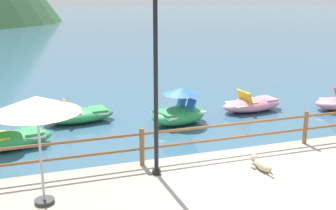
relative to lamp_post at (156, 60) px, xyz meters
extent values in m
plane|color=#38607A|center=(2.21, 39.09, -3.10)|extent=(200.00, 200.00, 0.00)
cylinder|color=brown|center=(-0.17, 0.64, -2.23)|extent=(0.12, 0.12, 0.95)
cylinder|color=brown|center=(4.59, 0.64, -2.23)|extent=(0.12, 0.12, 0.95)
cylinder|color=brown|center=(2.21, 0.64, -1.89)|extent=(23.80, 0.07, 0.07)
cylinder|color=brown|center=(2.21, 0.64, -2.27)|extent=(23.80, 0.07, 0.07)
cylinder|color=black|center=(0.00, 0.00, -0.57)|extent=(0.10, 0.10, 4.26)
cylinder|color=black|center=(0.00, 0.00, -2.64)|extent=(0.20, 0.20, 0.12)
cylinder|color=#B2B2B7|center=(-2.57, -0.60, -1.70)|extent=(0.05, 0.05, 2.00)
cone|color=white|center=(-2.57, -0.60, -0.62)|extent=(1.70, 1.70, 0.32)
cylinder|color=#333333|center=(-2.57, -0.60, -2.66)|extent=(0.40, 0.40, 0.08)
ellipsoid|color=tan|center=(2.50, -0.60, -2.58)|extent=(0.28, 0.65, 0.24)
sphere|color=tan|center=(2.48, -0.22, -2.54)|extent=(0.20, 0.20, 0.20)
ellipsoid|color=tan|center=(2.48, -0.11, -2.56)|extent=(0.08, 0.12, 0.08)
cylinder|color=tan|center=(2.47, -1.02, -2.66)|extent=(0.05, 0.22, 0.04)
ellipsoid|color=tan|center=(2.65, -0.43, -2.66)|extent=(0.08, 0.20, 0.07)
ellipsoid|color=tan|center=(2.33, -0.44, -2.66)|extent=(0.08, 0.20, 0.07)
ellipsoid|color=green|center=(-1.08, 6.04, -2.86)|extent=(2.66, 1.41, 0.49)
cube|color=silver|center=(-1.08, 6.04, -2.77)|extent=(2.08, 1.15, 0.06)
cube|color=orange|center=(-1.25, 5.78, -2.70)|extent=(0.43, 0.43, 0.08)
cube|color=orange|center=(-1.43, 5.77, -2.48)|extent=(0.24, 0.42, 0.43)
cube|color=orange|center=(-1.29, 6.26, -2.70)|extent=(0.43, 0.43, 0.08)
cube|color=orange|center=(-1.47, 6.24, -2.48)|extent=(0.24, 0.42, 0.43)
cube|color=green|center=(-0.37, 6.10, -2.71)|extent=(0.64, 0.88, 0.12)
ellipsoid|color=pink|center=(5.61, 5.34, -2.85)|extent=(2.68, 1.41, 0.51)
cube|color=silver|center=(5.61, 5.34, -2.76)|extent=(2.10, 1.14, 0.06)
cube|color=yellow|center=(5.44, 5.09, -2.69)|extent=(0.44, 0.44, 0.08)
cube|color=yellow|center=(5.26, 5.07, -2.47)|extent=(0.25, 0.42, 0.43)
cube|color=yellow|center=(5.39, 5.55, -2.69)|extent=(0.44, 0.44, 0.08)
cube|color=yellow|center=(5.21, 5.53, -2.47)|extent=(0.25, 0.42, 0.43)
cube|color=pink|center=(6.32, 5.41, -2.70)|extent=(0.65, 0.86, 0.12)
ellipsoid|color=green|center=(-3.40, 4.05, -2.85)|extent=(2.74, 1.60, 0.50)
cube|color=silver|center=(-3.40, 4.05, -2.76)|extent=(2.14, 1.29, 0.06)
cube|color=yellow|center=(-3.55, 3.79, -2.69)|extent=(0.47, 0.47, 0.08)
cube|color=yellow|center=(-3.64, 4.24, -2.69)|extent=(0.47, 0.47, 0.08)
cube|color=green|center=(-2.71, 4.18, -2.70)|extent=(0.70, 0.90, 0.12)
cone|color=yellow|center=(-3.53, 4.03, -1.99)|extent=(1.27, 1.27, 0.22)
ellipsoid|color=green|center=(2.30, 4.73, -2.80)|extent=(2.42, 1.93, 0.60)
cube|color=silver|center=(2.30, 4.73, -2.70)|extent=(1.91, 1.56, 0.06)
cube|color=blue|center=(2.37, 5.04, -2.63)|extent=(0.50, 0.50, 0.08)
cube|color=blue|center=(2.54, 5.09, -2.41)|extent=(0.32, 0.44, 0.43)
cube|color=blue|center=(2.53, 4.52, -2.63)|extent=(0.50, 0.50, 0.08)
cube|color=blue|center=(2.70, 4.57, -2.41)|extent=(0.32, 0.44, 0.43)
cube|color=green|center=(1.74, 4.56, -2.64)|extent=(0.73, 1.05, 0.12)
cone|color=blue|center=(2.40, 4.76, -1.93)|extent=(1.62, 1.62, 0.22)
camera|label=1|loc=(-2.65, -8.64, 1.42)|focal=44.48mm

